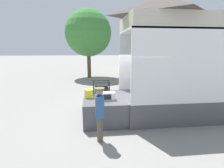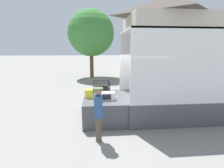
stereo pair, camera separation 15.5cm
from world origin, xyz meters
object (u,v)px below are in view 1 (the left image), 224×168
at_px(portable_generator, 102,89).
at_px(street_tree, 88,33).
at_px(box_truck, 213,91).
at_px(microwave, 108,96).
at_px(worker_person, 100,109).
at_px(orange_bucket, 89,94).

distance_m(portable_generator, street_tree, 10.77).
bearing_deg(portable_generator, box_truck, -4.74).
distance_m(microwave, worker_person, 1.47).
distance_m(portable_generator, orange_bucket, 0.71).
distance_m(box_truck, portable_generator, 4.77).
bearing_deg(microwave, portable_generator, 101.14).
height_order(box_truck, worker_person, box_truck).
xyz_separation_m(microwave, worker_person, (-0.36, -1.42, -0.01)).
distance_m(orange_bucket, street_tree, 11.21).
bearing_deg(worker_person, portable_generator, 84.95).
bearing_deg(worker_person, microwave, 75.75).
bearing_deg(box_truck, street_tree, 116.83).
distance_m(box_truck, orange_bucket, 5.29).
distance_m(worker_person, street_tree, 12.94).
bearing_deg(orange_bucket, microwave, -27.29).
bearing_deg(portable_generator, street_tree, 93.54).
height_order(microwave, street_tree, street_tree).
bearing_deg(box_truck, orange_bucket, -179.20).
relative_size(microwave, orange_bucket, 1.63).
xyz_separation_m(box_truck, worker_person, (-4.96, -1.85, 0.01)).
bearing_deg(microwave, worker_person, -104.25).
relative_size(box_truck, worker_person, 4.05).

